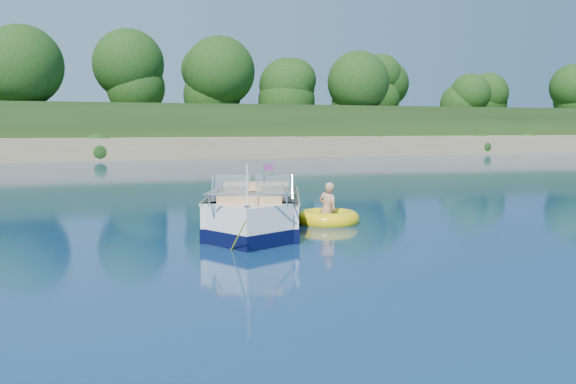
{
  "coord_description": "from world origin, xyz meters",
  "views": [
    {
      "loc": [
        -3.38,
        -9.84,
        2.28
      ],
      "look_at": [
        1.63,
        3.23,
        0.85
      ],
      "focal_mm": 40.0,
      "sensor_mm": 36.0,
      "label": 1
    }
  ],
  "objects": [
    {
      "name": "ground",
      "position": [
        0.0,
        0.0,
        0.0
      ],
      "size": [
        160.0,
        160.0,
        0.0
      ],
      "primitive_type": "plane",
      "color": "#091D45",
      "rests_on": "ground"
    },
    {
      "name": "shoreline",
      "position": [
        0.0,
        63.77,
        0.98
      ],
      "size": [
        170.0,
        59.0,
        6.0
      ],
      "color": "#8C7551",
      "rests_on": "ground"
    },
    {
      "name": "treeline",
      "position": [
        0.04,
        41.01,
        5.55
      ],
      "size": [
        150.0,
        7.12,
        8.19
      ],
      "color": "black",
      "rests_on": "ground"
    },
    {
      "name": "motorboat",
      "position": [
        0.85,
        3.26,
        0.35
      ],
      "size": [
        3.15,
        5.21,
        1.82
      ],
      "rotation": [
        0.0,
        0.0,
        -0.37
      ],
      "color": "white",
      "rests_on": "ground"
    },
    {
      "name": "tow_tube",
      "position": [
        2.9,
        3.9,
        0.1
      ],
      "size": [
        1.69,
        1.69,
        0.4
      ],
      "rotation": [
        0.0,
        0.0,
        0.13
      ],
      "color": "yellow",
      "rests_on": "ground"
    },
    {
      "name": "boy",
      "position": [
        2.85,
        3.86,
        0.0
      ],
      "size": [
        0.65,
        0.78,
        1.41
      ],
      "primitive_type": "imported",
      "rotation": [
        0.0,
        -0.17,
        2.13
      ],
      "color": "tan",
      "rests_on": "ground"
    }
  ]
}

